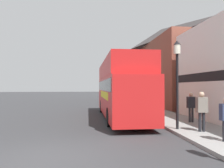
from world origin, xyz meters
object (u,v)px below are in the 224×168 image
(tour_bus, at_px, (120,92))
(lamp_post_nearest, at_px, (177,67))
(parked_car_ahead_of_bus, at_px, (115,101))
(pedestrian_second, at_px, (202,108))
(pedestrian_third, at_px, (191,104))
(lamp_post_second, at_px, (136,76))
(lamp_post_third, at_px, (120,80))

(tour_bus, height_order, lamp_post_nearest, lamp_post_nearest)
(lamp_post_nearest, bearing_deg, parked_car_ahead_of_bus, 96.59)
(pedestrian_second, distance_m, pedestrian_third, 2.72)
(lamp_post_second, bearing_deg, lamp_post_nearest, -90.79)
(lamp_post_nearest, bearing_deg, pedestrian_second, -40.26)
(tour_bus, xyz_separation_m, lamp_post_nearest, (2.07, -5.12, 1.35))
(parked_car_ahead_of_bus, xyz_separation_m, lamp_post_third, (1.54, 7.24, 2.52))
(pedestrian_second, xyz_separation_m, lamp_post_second, (-0.73, 10.66, 1.99))
(parked_car_ahead_of_bus, bearing_deg, tour_bus, -92.59)
(lamp_post_nearest, bearing_deg, pedestrian_third, 48.89)
(tour_bus, xyz_separation_m, lamp_post_third, (2.15, 14.74, 1.38))
(lamp_post_nearest, relative_size, lamp_post_second, 0.98)
(tour_bus, height_order, parked_car_ahead_of_bus, tour_bus)
(pedestrian_second, height_order, lamp_post_third, lamp_post_third)
(tour_bus, xyz_separation_m, lamp_post_second, (2.21, 4.81, 1.42))
(parked_car_ahead_of_bus, bearing_deg, lamp_post_second, -57.22)
(tour_bus, distance_m, lamp_post_third, 14.96)
(lamp_post_third, bearing_deg, pedestrian_second, -87.82)
(tour_bus, distance_m, lamp_post_nearest, 5.69)
(tour_bus, xyz_separation_m, pedestrian_third, (3.71, -3.24, -0.64))
(pedestrian_second, bearing_deg, lamp_post_nearest, 139.74)
(pedestrian_third, distance_m, lamp_post_second, 8.45)
(lamp_post_second, bearing_deg, pedestrian_third, -79.44)
(pedestrian_second, distance_m, lamp_post_nearest, 2.23)
(parked_car_ahead_of_bus, distance_m, lamp_post_third, 7.82)
(lamp_post_second, bearing_deg, pedestrian_second, -86.10)
(lamp_post_nearest, xyz_separation_m, lamp_post_third, (0.08, 19.86, 0.03))
(tour_bus, height_order, lamp_post_second, lamp_post_second)
(pedestrian_second, xyz_separation_m, pedestrian_third, (0.78, 2.61, -0.07))
(parked_car_ahead_of_bus, xyz_separation_m, pedestrian_third, (3.10, -10.74, 0.50))
(pedestrian_third, bearing_deg, tour_bus, 138.86)
(pedestrian_second, relative_size, lamp_post_nearest, 0.42)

